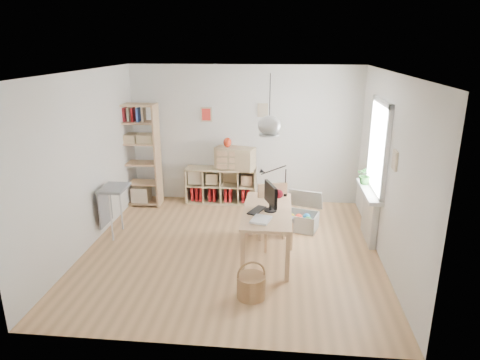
# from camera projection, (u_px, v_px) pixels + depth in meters

# --- Properties ---
(ground) EXTENTS (4.50, 4.50, 0.00)m
(ground) POSITION_uv_depth(u_px,v_px,m) (232.00, 249.00, 6.69)
(ground) COLOR tan
(ground) RESTS_ON ground
(room_shell) EXTENTS (4.50, 4.50, 4.50)m
(room_shell) POSITION_uv_depth(u_px,v_px,m) (269.00, 125.00, 5.88)
(room_shell) COLOR white
(room_shell) RESTS_ON ground
(window_unit) EXTENTS (0.07, 1.16, 1.46)m
(window_unit) POSITION_uv_depth(u_px,v_px,m) (379.00, 147.00, 6.58)
(window_unit) COLOR white
(window_unit) RESTS_ON ground
(radiator) EXTENTS (0.10, 0.80, 0.80)m
(radiator) POSITION_uv_depth(u_px,v_px,m) (370.00, 216.00, 6.93)
(radiator) COLOR silver
(radiator) RESTS_ON ground
(windowsill) EXTENTS (0.22, 1.20, 0.06)m
(windowsill) POSITION_uv_depth(u_px,v_px,m) (369.00, 191.00, 6.81)
(windowsill) COLOR white
(windowsill) RESTS_ON radiator
(desk) EXTENTS (0.70, 1.50, 0.75)m
(desk) POSITION_uv_depth(u_px,v_px,m) (267.00, 216.00, 6.30)
(desk) COLOR tan
(desk) RESTS_ON ground
(cube_shelf) EXTENTS (1.40, 0.38, 0.72)m
(cube_shelf) POSITION_uv_depth(u_px,v_px,m) (220.00, 188.00, 8.61)
(cube_shelf) COLOR #CAAF85
(cube_shelf) RESTS_ON ground
(tall_bookshelf) EXTENTS (0.80, 0.38, 2.00)m
(tall_bookshelf) POSITION_uv_depth(u_px,v_px,m) (138.00, 151.00, 8.25)
(tall_bookshelf) COLOR tan
(tall_bookshelf) RESTS_ON ground
(side_table) EXTENTS (0.40, 0.55, 0.85)m
(side_table) POSITION_uv_depth(u_px,v_px,m) (111.00, 197.00, 7.01)
(side_table) COLOR gray
(side_table) RESTS_ON ground
(chair) EXTENTS (0.59, 0.59, 0.97)m
(chair) POSITION_uv_depth(u_px,v_px,m) (274.00, 212.00, 6.72)
(chair) COLOR gray
(chair) RESTS_ON ground
(wicker_basket) EXTENTS (0.36, 0.36, 0.50)m
(wicker_basket) POSITION_uv_depth(u_px,v_px,m) (251.00, 286.00, 5.39)
(wicker_basket) COLOR olive
(wicker_basket) RESTS_ON ground
(storage_chest) EXTENTS (0.75, 0.80, 0.62)m
(storage_chest) POSITION_uv_depth(u_px,v_px,m) (301.00, 217.00, 7.42)
(storage_chest) COLOR silver
(storage_chest) RESTS_ON ground
(monitor) EXTENTS (0.20, 0.46, 0.41)m
(monitor) POSITION_uv_depth(u_px,v_px,m) (271.00, 196.00, 6.16)
(monitor) COLOR black
(monitor) RESTS_ON desk
(keyboard) EXTENTS (0.28, 0.39, 0.02)m
(keyboard) POSITION_uv_depth(u_px,v_px,m) (257.00, 210.00, 6.22)
(keyboard) COLOR black
(keyboard) RESTS_ON desk
(task_lamp) EXTENTS (0.44, 0.16, 0.47)m
(task_lamp) POSITION_uv_depth(u_px,v_px,m) (272.00, 177.00, 6.70)
(task_lamp) COLOR black
(task_lamp) RESTS_ON desk
(yarn_ball) EXTENTS (0.14, 0.14, 0.14)m
(yarn_ball) POSITION_uv_depth(u_px,v_px,m) (279.00, 194.00, 6.71)
(yarn_ball) COLOR #540B13
(yarn_ball) RESTS_ON desk
(paper_tray) EXTENTS (0.31, 0.35, 0.03)m
(paper_tray) POSITION_uv_depth(u_px,v_px,m) (261.00, 220.00, 5.88)
(paper_tray) COLOR white
(paper_tray) RESTS_ON desk
(drawer_chest) EXTENTS (0.82, 0.53, 0.43)m
(drawer_chest) POSITION_uv_depth(u_px,v_px,m) (235.00, 158.00, 8.35)
(drawer_chest) COLOR #CAAF85
(drawer_chest) RESTS_ON cube_shelf
(red_vase) EXTENTS (0.16, 0.16, 0.19)m
(red_vase) POSITION_uv_depth(u_px,v_px,m) (227.00, 142.00, 8.27)
(red_vase) COLOR #AB230E
(red_vase) RESTS_ON drawer_chest
(potted_plant) EXTENTS (0.30, 0.26, 0.31)m
(potted_plant) POSITION_uv_depth(u_px,v_px,m) (366.00, 175.00, 7.01)
(potted_plant) COLOR #266124
(potted_plant) RESTS_ON windowsill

